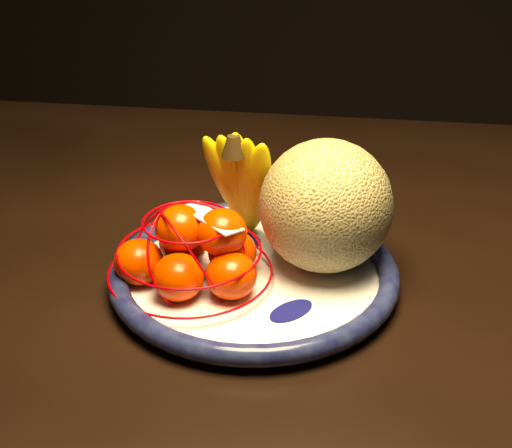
% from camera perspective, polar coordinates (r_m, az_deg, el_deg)
% --- Properties ---
extents(dining_table, '(1.66, 1.08, 0.79)m').
position_cam_1_polar(dining_table, '(0.96, -11.41, -5.09)').
color(dining_table, black).
rests_on(dining_table, ground).
extents(fruit_bowl, '(0.32, 0.32, 0.03)m').
position_cam_1_polar(fruit_bowl, '(0.79, -0.17, -3.96)').
color(fruit_bowl, white).
rests_on(fruit_bowl, dining_table).
extents(cantaloupe, '(0.15, 0.15, 0.15)m').
position_cam_1_polar(cantaloupe, '(0.78, 5.60, 1.45)').
color(cantaloupe, olive).
rests_on(cantaloupe, fruit_bowl).
extents(banana_bunch, '(0.11, 0.10, 0.16)m').
position_cam_1_polar(banana_bunch, '(0.82, -1.04, 3.51)').
color(banana_bunch, '#E4CA05').
rests_on(banana_bunch, fruit_bowl).
extents(mandarin_bag, '(0.21, 0.21, 0.11)m').
position_cam_1_polar(mandarin_bag, '(0.77, -5.00, -2.37)').
color(mandarin_bag, '#FF3500').
rests_on(mandarin_bag, fruit_bowl).
extents(price_tag, '(0.08, 0.06, 0.01)m').
position_cam_1_polar(price_tag, '(0.74, -3.58, 0.46)').
color(price_tag, white).
rests_on(price_tag, mandarin_bag).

